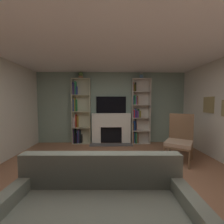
# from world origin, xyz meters

# --- Properties ---
(ground_plane) EXTENTS (6.58, 6.58, 0.00)m
(ground_plane) POSITION_xyz_m (0.00, 0.00, 0.00)
(ground_plane) COLOR #956549
(wall_back_accent) EXTENTS (5.39, 0.06, 2.53)m
(wall_back_accent) POSITION_xyz_m (0.00, 2.77, 1.26)
(wall_back_accent) COLOR gray
(wall_back_accent) RESTS_ON ground_plane
(ceiling) EXTENTS (5.39, 5.60, 0.06)m
(ceiling) POSITION_xyz_m (0.00, 0.00, 2.56)
(ceiling) COLOR white
(ceiling) RESTS_ON wall_back_accent
(fireplace) EXTENTS (1.46, 0.52, 1.07)m
(fireplace) POSITION_xyz_m (0.00, 2.63, 0.56)
(fireplace) COLOR white
(fireplace) RESTS_ON ground_plane
(tv) EXTENTS (1.06, 0.06, 0.59)m
(tv) POSITION_xyz_m (0.00, 2.71, 1.37)
(tv) COLOR black
(tv) RESTS_ON fireplace
(bookshelf_left) EXTENTS (0.64, 0.26, 2.28)m
(bookshelf_left) POSITION_xyz_m (-1.13, 2.65, 1.04)
(bookshelf_left) COLOR beige
(bookshelf_left) RESTS_ON ground_plane
(bookshelf_right) EXTENTS (0.64, 0.28, 2.28)m
(bookshelf_right) POSITION_xyz_m (0.98, 2.64, 1.06)
(bookshelf_right) COLOR beige
(bookshelf_right) RESTS_ON ground_plane
(potted_plant) EXTENTS (0.16, 0.16, 0.22)m
(potted_plant) POSITION_xyz_m (-1.05, 2.59, 2.39)
(potted_plant) COLOR #9F6C4A
(potted_plant) RESTS_ON bookshelf_left
(vase_with_flowers) EXTENTS (0.12, 0.12, 0.22)m
(vase_with_flowers) POSITION_xyz_m (1.05, 2.59, 2.38)
(vase_with_flowers) COLOR teal
(vase_with_flowers) RESTS_ON bookshelf_right
(couch) EXTENTS (1.90, 0.90, 0.84)m
(couch) POSITION_xyz_m (-0.17, -1.10, 0.28)
(couch) COLOR slate
(couch) RESTS_ON ground_plane
(armchair) EXTENTS (0.84, 0.86, 1.16)m
(armchair) POSITION_xyz_m (1.68, 1.03, 0.56)
(armchair) COLOR brown
(armchair) RESTS_ON ground_plane
(coffee_table) EXTENTS (0.86, 0.49, 0.37)m
(coffee_table) POSITION_xyz_m (-0.17, -0.35, 0.32)
(coffee_table) COLOR brown
(coffee_table) RESTS_ON ground_plane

